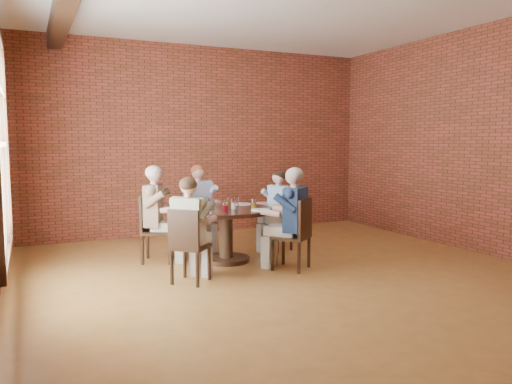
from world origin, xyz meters
name	(u,v)px	position (x,y,z in m)	size (l,w,h in m)	color
floor	(294,279)	(0.00, 0.00, 0.00)	(7.00, 7.00, 0.00)	#A06A31
wall_back	(202,140)	(0.00, 3.50, 1.70)	(7.00, 7.00, 0.00)	brown
wall_right	(489,140)	(3.25, 0.00, 1.70)	(7.00, 7.00, 0.00)	brown
dining_table	(226,224)	(-0.43, 1.18, 0.53)	(1.31, 1.31, 0.75)	black
chair_a	(280,219)	(0.62, 1.55, 0.48)	(0.48, 0.48, 0.88)	black
diner_a	(277,211)	(0.55, 1.53, 0.61)	(0.46, 0.57, 1.22)	teal
chair_b	(198,216)	(-0.50, 2.23, 0.50)	(0.44, 0.44, 0.92)	black
diner_b	(199,207)	(-0.50, 2.15, 0.65)	(0.51, 0.63, 1.31)	#9AA5C4
chair_c	(152,226)	(-1.38, 1.60, 0.51)	(0.57, 0.57, 0.94)	black
diner_c	(158,214)	(-1.30, 1.56, 0.67)	(0.53, 0.66, 1.34)	brown
chair_d	(188,243)	(-1.25, 0.33, 0.49)	(0.55, 0.55, 0.90)	black
diner_d	(190,230)	(-1.20, 0.38, 0.63)	(0.48, 0.60, 1.26)	#C2B398
chair_e	(297,231)	(0.25, 0.36, 0.51)	(0.61, 0.61, 0.94)	black
diner_e	(291,219)	(0.19, 0.43, 0.67)	(0.53, 0.66, 1.34)	#192A48
plate_a	(242,204)	(-0.05, 1.49, 0.76)	(0.26, 0.26, 0.01)	white
plate_b	(206,205)	(-0.57, 1.62, 0.76)	(0.26, 0.26, 0.01)	white
plate_c	(192,209)	(-0.88, 1.29, 0.76)	(0.26, 0.26, 0.01)	white
plate_d	(260,210)	(-0.07, 0.80, 0.76)	(0.26, 0.26, 0.01)	white
glass_a	(237,202)	(-0.22, 1.29, 0.82)	(0.07, 0.07, 0.14)	white
glass_b	(227,202)	(-0.35, 1.36, 0.82)	(0.07, 0.07, 0.14)	white
glass_c	(207,202)	(-0.62, 1.45, 0.82)	(0.07, 0.07, 0.14)	white
glass_d	(212,204)	(-0.62, 1.22, 0.82)	(0.07, 0.07, 0.14)	white
glass_e	(205,205)	(-0.76, 1.12, 0.82)	(0.07, 0.07, 0.14)	white
glass_f	(225,207)	(-0.57, 0.85, 0.82)	(0.07, 0.07, 0.14)	white
glass_g	(234,204)	(-0.36, 1.07, 0.82)	(0.07, 0.07, 0.14)	white
glass_h	(254,204)	(-0.09, 1.00, 0.82)	(0.07, 0.07, 0.14)	white
smartphone	(264,210)	(-0.03, 0.80, 0.75)	(0.07, 0.14, 0.01)	black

